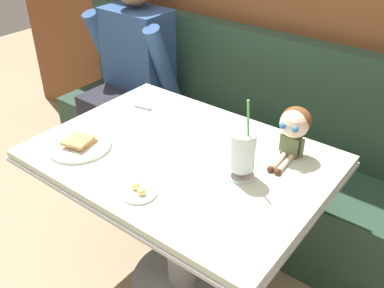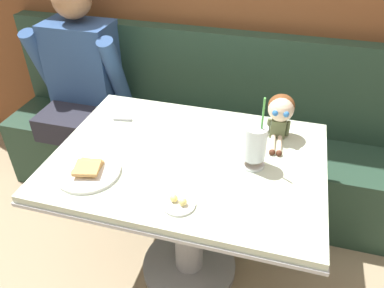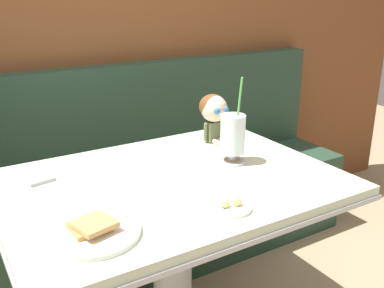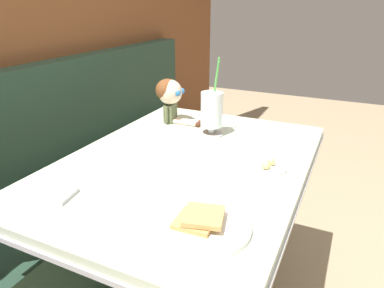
# 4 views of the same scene
# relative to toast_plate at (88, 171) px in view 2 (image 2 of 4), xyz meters

# --- Properties ---
(booth_bench) EXTENTS (2.60, 0.48, 1.00)m
(booth_bench) POSITION_rel_toast_plate_xyz_m (0.34, 0.84, -0.42)
(booth_bench) COLOR #233D2D
(booth_bench) RESTS_ON ground
(diner_table) EXTENTS (1.11, 0.81, 0.74)m
(diner_table) POSITION_rel_toast_plate_xyz_m (0.34, 0.21, -0.21)
(diner_table) COLOR beige
(diner_table) RESTS_ON ground
(toast_plate) EXTENTS (0.25, 0.25, 0.04)m
(toast_plate) POSITION_rel_toast_plate_xyz_m (0.00, 0.00, 0.00)
(toast_plate) COLOR white
(toast_plate) RESTS_ON diner_table
(milkshake_glass) EXTENTS (0.10, 0.10, 0.32)m
(milkshake_glass) POSITION_rel_toast_plate_xyz_m (0.61, 0.22, 0.09)
(milkshake_glass) COLOR silver
(milkshake_glass) RESTS_ON diner_table
(butter_saucer) EXTENTS (0.12, 0.12, 0.04)m
(butter_saucer) POSITION_rel_toast_plate_xyz_m (0.39, -0.07, -0.00)
(butter_saucer) COLOR white
(butter_saucer) RESTS_ON diner_table
(butter_knife) EXTENTS (0.23, 0.06, 0.01)m
(butter_knife) POSITION_rel_toast_plate_xyz_m (0.00, 0.40, -0.01)
(butter_knife) COLOR silver
(butter_knife) RESTS_ON diner_table
(seated_doll) EXTENTS (0.12, 0.22, 0.20)m
(seated_doll) POSITION_rel_toast_plate_xyz_m (0.68, 0.45, 0.12)
(seated_doll) COLOR #5B6642
(seated_doll) RESTS_ON diner_table
(diner_patron) EXTENTS (0.55, 0.48, 0.81)m
(diner_patron) POSITION_rel_toast_plate_xyz_m (-0.47, 0.79, -0.01)
(diner_patron) COLOR #2D4C7F
(diner_patron) RESTS_ON booth_bench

